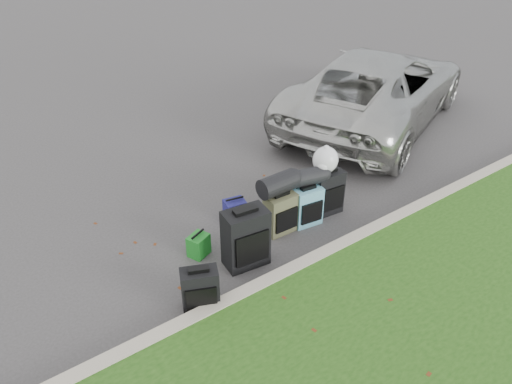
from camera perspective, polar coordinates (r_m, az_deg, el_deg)
ground at (r=7.30m, az=1.56°, el=-4.09°), size 120.00×120.00×0.00m
curb at (r=6.66m, az=6.78°, el=-7.69°), size 120.00×0.18×0.15m
suv at (r=10.56m, az=13.62°, el=11.51°), size 5.89×4.34×1.49m
suitcase_small_black at (r=5.95m, az=-6.41°, el=-10.98°), size 0.50×0.39×0.54m
suitcase_large_black_left at (r=6.43m, az=-1.19°, el=-5.29°), size 0.60×0.41×0.81m
suitcase_olive at (r=7.08m, az=2.81°, el=-2.43°), size 0.45×0.29×0.61m
suitcase_teal at (r=7.26m, az=5.85°, el=-1.62°), size 0.45×0.30×0.60m
suitcase_large_black_right at (r=7.53m, az=8.11°, el=-0.03°), size 0.49×0.32×0.69m
tote_green at (r=6.77m, az=-6.57°, el=-6.07°), size 0.33×0.30×0.31m
tote_navy at (r=7.39m, az=-2.43°, el=-2.08°), size 0.34×0.29×0.32m
duffel_left at (r=6.87m, az=2.51°, el=0.91°), size 0.56×0.31×0.30m
duffel_right at (r=7.14m, az=6.06°, el=1.75°), size 0.50×0.36×0.25m
trash_bag at (r=7.28m, az=7.94°, el=3.66°), size 0.38×0.38×0.38m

